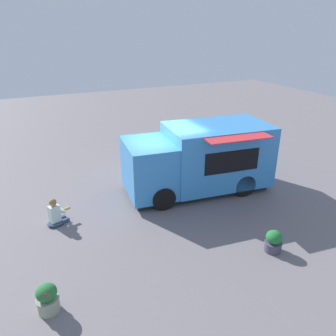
{
  "coord_description": "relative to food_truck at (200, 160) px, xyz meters",
  "views": [
    {
      "loc": [
        4.38,
        10.07,
        5.52
      ],
      "look_at": [
        0.22,
        1.06,
        1.24
      ],
      "focal_mm": 35.42,
      "sensor_mm": 36.0,
      "label": 1
    }
  ],
  "objects": [
    {
      "name": "planter_flowering_near",
      "position": [
        0.03,
        4.01,
        -0.84
      ],
      "size": [
        0.47,
        0.47,
        0.61
      ],
      "color": "#474557",
      "rests_on": "ground_plane"
    },
    {
      "name": "planter_flowering_side",
      "position": [
        -2.39,
        -4.99,
        -0.69
      ],
      "size": [
        0.58,
        0.58,
        0.84
      ],
      "color": "#404B5C",
      "rests_on": "ground_plane"
    },
    {
      "name": "ground_plane",
      "position": [
        1.21,
        -0.66,
        -1.14
      ],
      "size": [
        40.0,
        40.0,
        0.0
      ],
      "primitive_type": "plane",
      "color": "slate"
    },
    {
      "name": "person_customer",
      "position": [
        5.06,
        0.26,
        -0.8
      ],
      "size": [
        0.81,
        0.6,
        0.87
      ],
      "color": "#324362",
      "rests_on": "ground_plane"
    },
    {
      "name": "planter_flowering_far",
      "position": [
        5.67,
        3.63,
        -0.81
      ],
      "size": [
        0.48,
        0.48,
        0.68
      ],
      "color": "gray",
      "rests_on": "ground_plane"
    },
    {
      "name": "food_truck",
      "position": [
        0.0,
        0.0,
        0.0
      ],
      "size": [
        5.28,
        3.2,
        2.35
      ],
      "color": "#388BD7",
      "rests_on": "ground_plane"
    }
  ]
}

